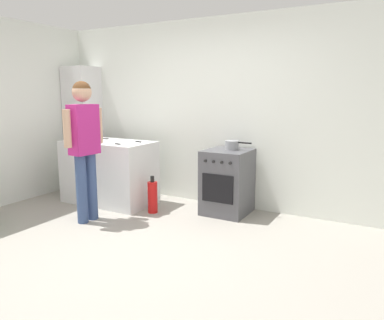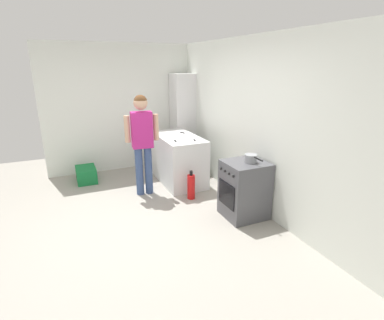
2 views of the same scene
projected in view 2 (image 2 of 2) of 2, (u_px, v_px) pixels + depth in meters
name	position (u px, v px, depth m)	size (l,w,h in m)	color
ground_plane	(135.00, 226.00, 4.24)	(8.00, 8.00, 0.00)	gray
back_wall	(255.00, 125.00, 4.59)	(6.00, 0.10, 2.60)	silver
side_wall_left	(121.00, 109.00, 6.26)	(0.10, 3.10, 2.60)	silver
counter_unit	(178.00, 159.00, 5.74)	(1.30, 0.70, 0.90)	silver
oven_left	(244.00, 189.00, 4.41)	(0.57, 0.62, 0.85)	#4C4C51
pot	(251.00, 158.00, 4.25)	(0.36, 0.18, 0.12)	gray
knife_carving	(176.00, 142.00, 5.14)	(0.33, 0.08, 0.01)	silver
knife_paring	(194.00, 140.00, 5.30)	(0.21, 0.09, 0.01)	silver
knife_utility	(181.00, 132.00, 5.90)	(0.25, 0.11, 0.01)	silver
person	(142.00, 136.00, 4.99)	(0.23, 0.57, 1.72)	#384C7A
fire_extinguisher	(191.00, 187.00, 5.05)	(0.13, 0.13, 0.50)	red
recycling_crate_lower	(86.00, 174.00, 5.82)	(0.52, 0.36, 0.28)	#197238
larder_cabinet	(183.00, 121.00, 6.58)	(0.48, 0.44, 2.00)	silver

